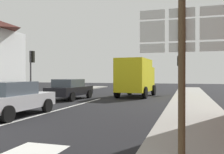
% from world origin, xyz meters
% --- Properties ---
extents(ground_plane, '(80.00, 80.00, 0.00)m').
position_xyz_m(ground_plane, '(0.00, 10.00, 0.00)').
color(ground_plane, black).
extents(sidewalk_right, '(2.63, 44.00, 0.14)m').
position_xyz_m(sidewalk_right, '(6.48, 8.00, 0.07)').
color(sidewalk_right, gray).
rests_on(sidewalk_right, ground).
extents(lane_centre_stripe, '(0.16, 12.00, 0.01)m').
position_xyz_m(lane_centre_stripe, '(0.00, 6.00, 0.01)').
color(lane_centre_stripe, silver).
rests_on(lane_centre_stripe, ground).
extents(sedan_near, '(1.97, 4.20, 1.47)m').
position_xyz_m(sedan_near, '(-0.98, 3.46, 0.76)').
color(sedan_near, '#B7BABF').
rests_on(sedan_near, ground).
extents(sedan_far, '(2.14, 4.29, 1.47)m').
position_xyz_m(sedan_far, '(-1.96, 11.00, 0.76)').
color(sedan_far, black).
rests_on(sedan_far, ground).
extents(delivery_truck, '(2.75, 5.13, 3.05)m').
position_xyz_m(delivery_truck, '(2.16, 14.69, 1.65)').
color(delivery_truck, yellow).
rests_on(delivery_truck, ground).
extents(route_sign_post, '(1.66, 0.14, 3.20)m').
position_xyz_m(route_sign_post, '(6.06, -0.37, 2.00)').
color(route_sign_post, brown).
rests_on(route_sign_post, ground).
extents(traffic_light_far_right, '(0.30, 0.49, 3.53)m').
position_xyz_m(traffic_light_far_right, '(5.47, 18.37, 2.61)').
color(traffic_light_far_right, '#47474C').
rests_on(traffic_light_far_right, ground).
extents(traffic_light_near_left, '(0.30, 0.49, 3.65)m').
position_xyz_m(traffic_light_near_left, '(-5.47, 11.45, 2.71)').
color(traffic_light_near_left, '#47474C').
rests_on(traffic_light_near_left, ground).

